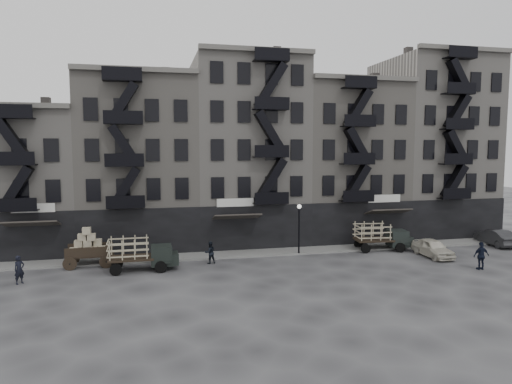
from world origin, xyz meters
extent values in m
plane|color=#38383A|center=(0.00, 0.00, 0.00)|extent=(140.00, 140.00, 0.00)
cube|color=slate|center=(0.00, 3.75, 0.07)|extent=(55.00, 2.50, 0.15)
cube|color=#9D9790|center=(-20.00, 10.00, 6.00)|extent=(10.00, 10.00, 12.00)
cube|color=black|center=(-20.00, 5.05, 2.00)|extent=(10.00, 0.35, 4.00)
cube|color=#4C4744|center=(-17.50, 10.00, 12.60)|extent=(0.70, 0.70, 1.20)
cube|color=gray|center=(-10.00, 10.00, 7.50)|extent=(10.00, 10.00, 15.00)
cube|color=black|center=(-10.00, 5.05, 2.00)|extent=(10.00, 0.35, 4.00)
cube|color=#595651|center=(-10.00, 4.85, 15.20)|extent=(10.00, 0.50, 0.40)
cube|color=#4C4744|center=(-13.00, 10.00, 15.60)|extent=(0.70, 0.70, 1.20)
cube|color=#4C4744|center=(-7.50, 10.00, 15.60)|extent=(0.70, 0.70, 1.20)
cube|color=#9D9790|center=(0.00, 10.00, 8.50)|extent=(10.00, 10.00, 17.00)
cube|color=black|center=(0.00, 5.05, 2.00)|extent=(10.00, 0.35, 4.00)
cube|color=#595651|center=(0.00, 4.85, 17.20)|extent=(10.00, 0.50, 0.40)
cube|color=#4C4744|center=(-3.00, 10.00, 17.60)|extent=(0.70, 0.70, 1.20)
cube|color=#4C4744|center=(2.50, 10.00, 17.60)|extent=(0.70, 0.70, 1.20)
cube|color=gray|center=(10.00, 10.00, 7.50)|extent=(10.00, 10.00, 15.00)
cube|color=black|center=(10.00, 5.05, 2.00)|extent=(10.00, 0.35, 4.00)
cube|color=#595651|center=(10.00, 4.85, 15.20)|extent=(10.00, 0.50, 0.40)
cube|color=#4C4744|center=(7.00, 10.00, 15.60)|extent=(0.70, 0.70, 1.20)
cube|color=#4C4744|center=(12.50, 10.00, 15.60)|extent=(0.70, 0.70, 1.20)
cube|color=#9D9790|center=(20.00, 10.00, 9.00)|extent=(10.00, 10.00, 18.00)
cube|color=black|center=(20.00, 5.05, 2.00)|extent=(10.00, 0.35, 4.00)
cube|color=#595651|center=(20.00, 4.85, 18.20)|extent=(10.00, 0.50, 0.40)
cube|color=#4C4744|center=(17.00, 10.00, 18.60)|extent=(0.70, 0.70, 1.20)
cube|color=#4C4744|center=(22.50, 10.00, 18.60)|extent=(0.70, 0.70, 1.20)
cylinder|color=black|center=(3.00, 2.60, 2.00)|extent=(0.14, 0.14, 4.00)
sphere|color=silver|center=(3.00, 2.60, 4.10)|extent=(0.36, 0.36, 0.36)
cube|color=black|center=(-13.68, 2.60, 0.91)|extent=(3.32, 1.81, 0.18)
cylinder|color=black|center=(-14.93, 1.66, 0.50)|extent=(1.00, 0.11, 1.00)
cylinder|color=black|center=(-14.97, 3.48, 0.50)|extent=(1.00, 0.11, 1.00)
cylinder|color=black|center=(-12.38, 1.72, 0.50)|extent=(1.00, 0.11, 1.00)
cylinder|color=black|center=(-12.42, 3.54, 0.50)|extent=(1.00, 0.11, 1.00)
cube|color=black|center=(-12.22, 2.63, 1.28)|extent=(0.49, 1.47, 0.73)
cube|color=black|center=(-10.52, 0.45, 0.99)|extent=(3.23, 1.93, 0.17)
cube|color=black|center=(-8.35, 0.48, 1.08)|extent=(1.53, 1.72, 1.41)
cube|color=black|center=(-7.51, 0.49, 0.80)|extent=(0.77, 1.42, 0.85)
cylinder|color=black|center=(-8.43, -0.46, 0.42)|extent=(0.85, 0.22, 0.85)
cylinder|color=black|center=(-8.46, 1.42, 0.42)|extent=(0.85, 0.22, 0.85)
cylinder|color=black|center=(-11.54, -0.50, 0.42)|extent=(0.85, 0.22, 0.85)
cylinder|color=black|center=(-11.57, 1.38, 0.42)|extent=(0.85, 0.22, 0.85)
cube|color=black|center=(9.88, 2.67, 0.98)|extent=(3.37, 2.24, 0.17)
cube|color=black|center=(12.00, 2.40, 1.07)|extent=(1.69, 1.85, 1.40)
cube|color=black|center=(12.83, 2.30, 0.79)|extent=(0.91, 1.48, 0.84)
cylinder|color=black|center=(11.79, 1.49, 0.42)|extent=(0.86, 0.31, 0.84)
cylinder|color=black|center=(12.03, 3.34, 0.42)|extent=(0.86, 0.31, 0.84)
cylinder|color=black|center=(8.75, 1.87, 0.42)|extent=(0.86, 0.31, 0.84)
cylinder|color=black|center=(8.98, 3.72, 0.42)|extent=(0.86, 0.31, 0.84)
imported|color=beige|center=(13.58, -0.49, 0.73)|extent=(1.77, 4.33, 1.47)
imported|color=#292A2C|center=(21.89, 2.13, 0.76)|extent=(2.09, 4.74, 1.51)
imported|color=black|center=(-17.60, -1.06, 0.95)|extent=(0.82, 0.81, 1.90)
imported|color=black|center=(-4.64, 1.42, 0.87)|extent=(0.97, 0.83, 1.74)
imported|color=black|center=(14.68, -4.82, 1.03)|extent=(1.24, 0.57, 2.07)
camera|label=1|loc=(-8.88, -33.29, 9.03)|focal=32.00mm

